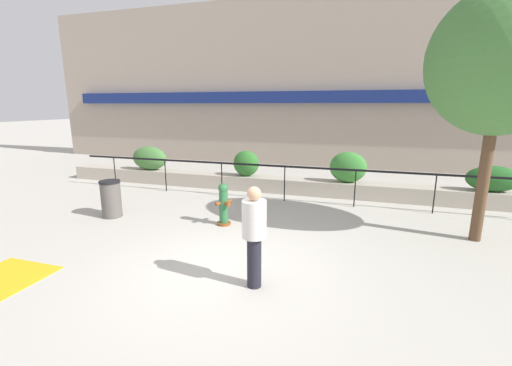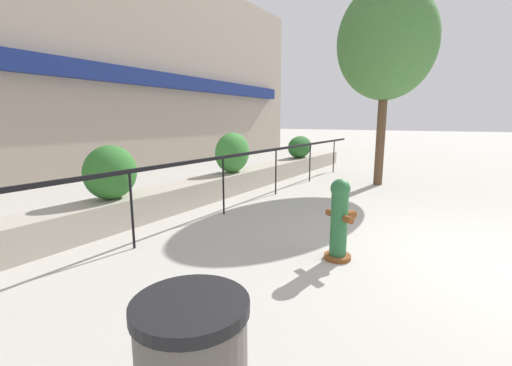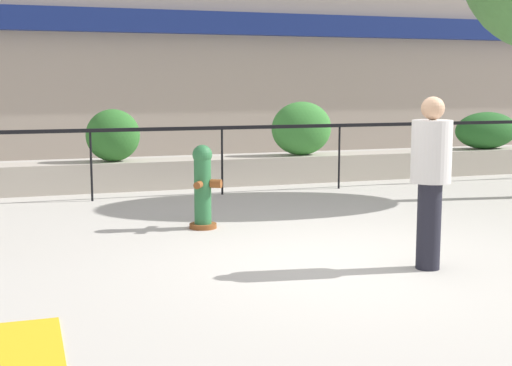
{
  "view_description": "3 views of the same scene",
  "coord_description": "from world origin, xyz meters",
  "px_view_note": "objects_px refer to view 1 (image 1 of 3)",
  "views": [
    {
      "loc": [
        2.28,
        -5.4,
        2.99
      ],
      "look_at": [
        -0.45,
        3.33,
        0.9
      ],
      "focal_mm": 24.0,
      "sensor_mm": 36.0,
      "label": 1
    },
    {
      "loc": [
        -5.21,
        0.96,
        1.82
      ],
      "look_at": [
        -0.57,
        3.81,
        0.81
      ],
      "focal_mm": 24.0,
      "sensor_mm": 36.0,
      "label": 2
    },
    {
      "loc": [
        -3.15,
        -6.52,
        1.87
      ],
      "look_at": [
        -0.23,
        2.39,
        0.54
      ],
      "focal_mm": 50.0,
      "sensor_mm": 36.0,
      "label": 3
    }
  ],
  "objects_px": {
    "trash_bin": "(111,199)",
    "hedge_bush_0": "(150,158)",
    "pedestrian": "(254,231)",
    "hedge_bush_2": "(348,167)",
    "hedge_bush_3": "(493,179)",
    "street_tree": "(501,62)",
    "hedge_bush_1": "(246,163)",
    "fire_hydrant": "(224,204)"
  },
  "relations": [
    {
      "from": "hedge_bush_1",
      "to": "hedge_bush_0",
      "type": "bearing_deg",
      "value": 180.0
    },
    {
      "from": "fire_hydrant",
      "to": "street_tree",
      "type": "height_order",
      "value": "street_tree"
    },
    {
      "from": "hedge_bush_1",
      "to": "fire_hydrant",
      "type": "xyz_separation_m",
      "value": [
        0.68,
        -3.72,
        -0.4
      ]
    },
    {
      "from": "hedge_bush_1",
      "to": "hedge_bush_3",
      "type": "height_order",
      "value": "hedge_bush_1"
    },
    {
      "from": "hedge_bush_0",
      "to": "fire_hydrant",
      "type": "distance_m",
      "value": 5.99
    },
    {
      "from": "hedge_bush_0",
      "to": "fire_hydrant",
      "type": "bearing_deg",
      "value": -38.51
    },
    {
      "from": "hedge_bush_3",
      "to": "fire_hydrant",
      "type": "relative_size",
      "value": 1.34
    },
    {
      "from": "pedestrian",
      "to": "trash_bin",
      "type": "height_order",
      "value": "pedestrian"
    },
    {
      "from": "street_tree",
      "to": "hedge_bush_3",
      "type": "bearing_deg",
      "value": 68.99
    },
    {
      "from": "hedge_bush_2",
      "to": "trash_bin",
      "type": "xyz_separation_m",
      "value": [
        -6.01,
        -4.04,
        -0.5
      ]
    },
    {
      "from": "hedge_bush_0",
      "to": "hedge_bush_3",
      "type": "bearing_deg",
      "value": 0.0
    },
    {
      "from": "hedge_bush_0",
      "to": "hedge_bush_3",
      "type": "distance_m",
      "value": 11.64
    },
    {
      "from": "trash_bin",
      "to": "hedge_bush_0",
      "type": "bearing_deg",
      "value": 110.51
    },
    {
      "from": "hedge_bush_1",
      "to": "hedge_bush_2",
      "type": "xyz_separation_m",
      "value": [
        3.53,
        0.0,
        0.05
      ]
    },
    {
      "from": "hedge_bush_0",
      "to": "hedge_bush_2",
      "type": "relative_size",
      "value": 1.23
    },
    {
      "from": "hedge_bush_0",
      "to": "pedestrian",
      "type": "distance_m",
      "value": 9.01
    },
    {
      "from": "pedestrian",
      "to": "hedge_bush_0",
      "type": "bearing_deg",
      "value": 134.76
    },
    {
      "from": "hedge_bush_0",
      "to": "hedge_bush_1",
      "type": "relative_size",
      "value": 1.55
    },
    {
      "from": "street_tree",
      "to": "trash_bin",
      "type": "relative_size",
      "value": 5.31
    },
    {
      "from": "hedge_bush_2",
      "to": "trash_bin",
      "type": "distance_m",
      "value": 7.26
    },
    {
      "from": "fire_hydrant",
      "to": "trash_bin",
      "type": "bearing_deg",
      "value": -174.26
    },
    {
      "from": "hedge_bush_3",
      "to": "trash_bin",
      "type": "height_order",
      "value": "hedge_bush_3"
    },
    {
      "from": "hedge_bush_0",
      "to": "fire_hydrant",
      "type": "height_order",
      "value": "hedge_bush_0"
    },
    {
      "from": "hedge_bush_1",
      "to": "pedestrian",
      "type": "height_order",
      "value": "pedestrian"
    },
    {
      "from": "street_tree",
      "to": "pedestrian",
      "type": "bearing_deg",
      "value": -140.5
    },
    {
      "from": "hedge_bush_2",
      "to": "pedestrian",
      "type": "distance_m",
      "value": 6.51
    },
    {
      "from": "hedge_bush_0",
      "to": "pedestrian",
      "type": "relative_size",
      "value": 0.84
    },
    {
      "from": "hedge_bush_0",
      "to": "pedestrian",
      "type": "height_order",
      "value": "pedestrian"
    },
    {
      "from": "hedge_bush_0",
      "to": "hedge_bush_2",
      "type": "xyz_separation_m",
      "value": [
        7.53,
        0.0,
        0.05
      ]
    },
    {
      "from": "street_tree",
      "to": "pedestrian",
      "type": "relative_size",
      "value": 3.1
    },
    {
      "from": "hedge_bush_2",
      "to": "hedge_bush_3",
      "type": "xyz_separation_m",
      "value": [
        4.12,
        0.0,
        -0.12
      ]
    },
    {
      "from": "hedge_bush_3",
      "to": "hedge_bush_1",
      "type": "bearing_deg",
      "value": 180.0
    },
    {
      "from": "hedge_bush_2",
      "to": "fire_hydrant",
      "type": "distance_m",
      "value": 4.71
    },
    {
      "from": "street_tree",
      "to": "trash_bin",
      "type": "distance_m",
      "value": 9.65
    },
    {
      "from": "trash_bin",
      "to": "hedge_bush_1",
      "type": "bearing_deg",
      "value": 58.37
    },
    {
      "from": "hedge_bush_1",
      "to": "trash_bin",
      "type": "xyz_separation_m",
      "value": [
        -2.49,
        -4.04,
        -0.45
      ]
    },
    {
      "from": "hedge_bush_1",
      "to": "pedestrian",
      "type": "bearing_deg",
      "value": -69.88
    },
    {
      "from": "fire_hydrant",
      "to": "hedge_bush_2",
      "type": "bearing_deg",
      "value": 52.58
    },
    {
      "from": "street_tree",
      "to": "fire_hydrant",
      "type": "bearing_deg",
      "value": -172.62
    },
    {
      "from": "hedge_bush_2",
      "to": "pedestrian",
      "type": "xyz_separation_m",
      "value": [
        -1.18,
        -6.4,
        -0.02
      ]
    },
    {
      "from": "hedge_bush_3",
      "to": "pedestrian",
      "type": "xyz_separation_m",
      "value": [
        -5.3,
        -6.4,
        0.11
      ]
    },
    {
      "from": "hedge_bush_2",
      "to": "street_tree",
      "type": "height_order",
      "value": "street_tree"
    }
  ]
}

